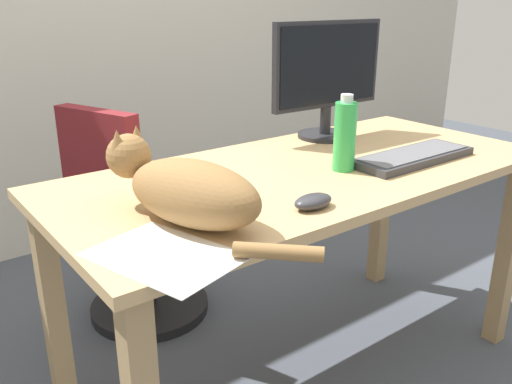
% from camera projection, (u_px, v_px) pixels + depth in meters
% --- Properties ---
extents(ground_plane, '(8.00, 8.00, 0.00)m').
position_uv_depth(ground_plane, '(302.00, 372.00, 1.91)').
color(ground_plane, '#474C56').
extents(desk, '(1.57, 0.71, 0.75)m').
position_uv_depth(desk, '(308.00, 200.00, 1.69)').
color(desk, tan).
rests_on(desk, ground_plane).
extents(office_chair, '(0.51, 0.48, 0.88)m').
position_uv_depth(office_chair, '(135.00, 233.00, 2.12)').
color(office_chair, black).
rests_on(office_chair, ground_plane).
extents(monitor, '(0.48, 0.20, 0.41)m').
position_uv_depth(monitor, '(328.00, 75.00, 1.93)').
color(monitor, '#232328').
rests_on(monitor, desk).
extents(keyboard, '(0.44, 0.15, 0.03)m').
position_uv_depth(keyboard, '(413.00, 157.00, 1.72)').
color(keyboard, '#333338').
rests_on(keyboard, desk).
extents(cat, '(0.27, 0.60, 0.20)m').
position_uv_depth(cat, '(186.00, 189.00, 1.23)').
color(cat, olive).
rests_on(cat, desk).
extents(computer_mouse, '(0.11, 0.06, 0.04)m').
position_uv_depth(computer_mouse, '(313.00, 201.00, 1.33)').
color(computer_mouse, '#333338').
rests_on(computer_mouse, desk).
extents(paper_sheet, '(0.29, 0.34, 0.00)m').
position_uv_depth(paper_sheet, '(165.00, 256.00, 1.09)').
color(paper_sheet, white).
rests_on(paper_sheet, desk).
extents(water_bottle, '(0.07, 0.07, 0.23)m').
position_uv_depth(water_bottle, '(345.00, 136.00, 1.60)').
color(water_bottle, green).
rests_on(water_bottle, desk).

